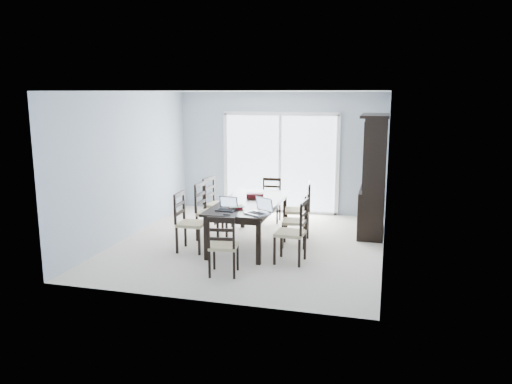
# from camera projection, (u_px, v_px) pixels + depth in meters

# --- Properties ---
(floor) EXTENTS (5.00, 5.00, 0.00)m
(floor) POSITION_uv_depth(u_px,v_px,m) (250.00, 244.00, 8.68)
(floor) COLOR #EFE3CD
(floor) RESTS_ON ground
(ceiling) EXTENTS (5.00, 5.00, 0.00)m
(ceiling) POSITION_uv_depth(u_px,v_px,m) (249.00, 91.00, 8.17)
(ceiling) COLOR white
(ceiling) RESTS_ON back_wall
(back_wall) EXTENTS (4.50, 0.02, 2.60)m
(back_wall) POSITION_uv_depth(u_px,v_px,m) (280.00, 153.00, 10.79)
(back_wall) COLOR #A1B0C0
(back_wall) RESTS_ON floor
(wall_left) EXTENTS (0.02, 5.00, 2.60)m
(wall_left) POSITION_uv_depth(u_px,v_px,m) (129.00, 165.00, 8.99)
(wall_left) COLOR #A1B0C0
(wall_left) RESTS_ON floor
(wall_right) EXTENTS (0.02, 5.00, 2.60)m
(wall_right) POSITION_uv_depth(u_px,v_px,m) (387.00, 175.00, 7.86)
(wall_right) COLOR #A1B0C0
(wall_right) RESTS_ON floor
(balcony) EXTENTS (4.50, 2.00, 0.10)m
(balcony) POSITION_uv_depth(u_px,v_px,m) (289.00, 204.00, 12.00)
(balcony) COLOR gray
(balcony) RESTS_ON ground
(railing) EXTENTS (4.50, 0.06, 1.10)m
(railing) POSITION_uv_depth(u_px,v_px,m) (296.00, 173.00, 12.83)
(railing) COLOR #99999E
(railing) RESTS_ON balcony
(dining_table) EXTENTS (1.00, 2.20, 0.75)m
(dining_table) POSITION_uv_depth(u_px,v_px,m) (250.00, 206.00, 8.54)
(dining_table) COLOR black
(dining_table) RESTS_ON floor
(china_hutch) EXTENTS (0.50, 1.38, 2.20)m
(china_hutch) POSITION_uv_depth(u_px,v_px,m) (374.00, 176.00, 9.14)
(china_hutch) COLOR black
(china_hutch) RESTS_ON floor
(sliding_door) EXTENTS (2.52, 0.05, 2.18)m
(sliding_door) POSITION_uv_depth(u_px,v_px,m) (280.00, 163.00, 10.81)
(sliding_door) COLOR silver
(sliding_door) RESTS_ON floor
(chair_left_near) EXTENTS (0.45, 0.44, 1.13)m
(chair_left_near) POSITION_uv_depth(u_px,v_px,m) (186.00, 215.00, 8.19)
(chair_left_near) COLOR black
(chair_left_near) RESTS_ON floor
(chair_left_mid) EXTENTS (0.48, 0.47, 1.17)m
(chair_left_mid) POSITION_uv_depth(u_px,v_px,m) (207.00, 205.00, 8.86)
(chair_left_mid) COLOR black
(chair_left_mid) RESTS_ON floor
(chair_left_far) EXTENTS (0.51, 0.50, 1.14)m
(chair_left_far) POSITION_uv_depth(u_px,v_px,m) (214.00, 197.00, 9.59)
(chair_left_far) COLOR black
(chair_left_far) RESTS_ON floor
(chair_right_near) EXTENTS (0.46, 0.45, 1.14)m
(chair_right_near) POSITION_uv_depth(u_px,v_px,m) (297.00, 225.00, 7.59)
(chair_right_near) COLOR black
(chair_right_near) RESTS_ON floor
(chair_right_mid) EXTENTS (0.44, 0.43, 1.05)m
(chair_right_mid) POSITION_uv_depth(u_px,v_px,m) (300.00, 214.00, 8.43)
(chair_right_mid) COLOR black
(chair_right_mid) RESTS_ON floor
(chair_right_far) EXTENTS (0.51, 0.50, 1.15)m
(chair_right_far) POSITION_uv_depth(u_px,v_px,m) (303.00, 203.00, 9.06)
(chair_right_far) COLOR black
(chair_right_far) RESTS_ON floor
(chair_end_near) EXTENTS (0.44, 0.45, 1.03)m
(chair_end_near) POSITION_uv_depth(u_px,v_px,m) (223.00, 239.00, 7.03)
(chair_end_near) COLOR black
(chair_end_near) RESTS_ON floor
(chair_end_far) EXTENTS (0.40, 0.41, 1.01)m
(chair_end_far) POSITION_uv_depth(u_px,v_px,m) (271.00, 195.00, 10.14)
(chair_end_far) COLOR black
(chair_end_far) RESTS_ON floor
(laptop_dark) EXTENTS (0.30, 0.21, 0.21)m
(laptop_dark) POSITION_uv_depth(u_px,v_px,m) (226.00, 207.00, 7.87)
(laptop_dark) COLOR black
(laptop_dark) RESTS_ON dining_table
(laptop_silver) EXTENTS (0.44, 0.41, 0.25)m
(laptop_silver) POSITION_uv_depth(u_px,v_px,m) (257.00, 210.00, 7.62)
(laptop_silver) COLOR silver
(laptop_silver) RESTS_ON dining_table
(book_stack) EXTENTS (0.30, 0.29, 0.04)m
(book_stack) POSITION_uv_depth(u_px,v_px,m) (236.00, 207.00, 8.01)
(book_stack) COLOR maroon
(book_stack) RESTS_ON dining_table
(cell_phone) EXTENTS (0.11, 0.06, 0.01)m
(cell_phone) POSITION_uv_depth(u_px,v_px,m) (227.00, 214.00, 7.60)
(cell_phone) COLOR black
(cell_phone) RESTS_ON dining_table
(game_box) EXTENTS (0.33, 0.22, 0.07)m
(game_box) POSITION_uv_depth(u_px,v_px,m) (255.00, 195.00, 8.84)
(game_box) COLOR #531011
(game_box) RESTS_ON dining_table
(hot_tub) EXTENTS (2.02, 1.82, 1.00)m
(hot_tub) POSITION_uv_depth(u_px,v_px,m) (263.00, 180.00, 12.04)
(hot_tub) COLOR brown
(hot_tub) RESTS_ON balcony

